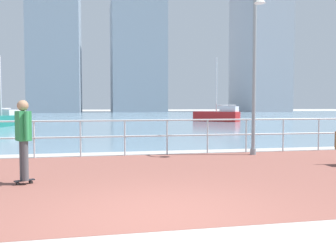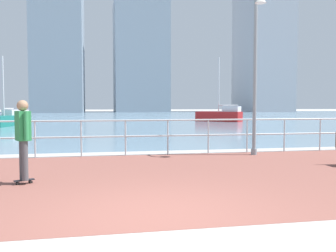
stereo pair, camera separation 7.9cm
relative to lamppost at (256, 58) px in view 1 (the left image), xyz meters
name	(u,v)px [view 1 (the left image)]	position (x,y,z in m)	size (l,w,h in m)	color
ground	(103,119)	(-4.17, 34.16, -3.15)	(220.00, 220.00, 0.00)	#ADAAA5
brick_paving	(138,177)	(-4.17, -2.88, -3.15)	(28.00, 7.26, 0.01)	brown
harbor_water	(102,116)	(-4.17, 45.75, -3.15)	(180.00, 88.00, 0.00)	#6B899E
waterfront_railing	(125,131)	(-4.17, 0.75, -2.35)	(25.25, 0.06, 1.17)	#B2BCC1
lamppost	(256,58)	(0.00, 0.00, 0.00)	(0.36, 0.81, 5.70)	gray
skateboarder	(23,134)	(-6.55, -3.17, -2.11)	(0.41, 0.53, 1.74)	black
sailboat_blue	(218,115)	(7.27, 24.66, -2.52)	(4.44, 4.22, 6.58)	#B21E1E
sailboat_white	(2,120)	(-12.30, 19.43, -2.63)	(1.91, 4.06, 5.49)	#197266
tower_slate	(259,44)	(39.52, 83.41, 15.40)	(11.48, 16.64, 38.77)	#A3A8B2
tower_steel	(55,30)	(-14.25, 79.57, 16.30)	(11.39, 15.33, 40.57)	#8493A3
tower_beige	(137,57)	(5.71, 84.22, 11.28)	(13.38, 15.48, 30.53)	#8493A3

